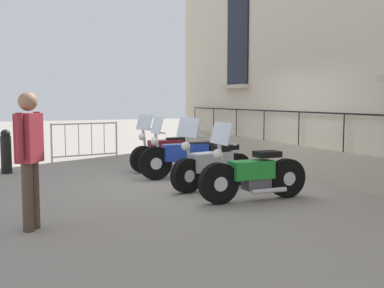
# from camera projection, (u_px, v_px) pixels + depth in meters

# --- Properties ---
(ground_plane) EXTENTS (60.00, 60.00, 0.00)m
(ground_plane) POSITION_uv_depth(u_px,v_px,m) (212.00, 182.00, 9.43)
(ground_plane) COLOR gray
(building_facade) EXTENTS (0.82, 13.49, 7.85)m
(building_facade) POSITION_uv_depth(u_px,v_px,m) (317.00, 1.00, 10.06)
(building_facade) COLOR beige
(building_facade) RESTS_ON ground_plane
(motorcycle_maroon) EXTENTS (1.91, 0.72, 1.34)m
(motorcycle_maroon) POSITION_uv_depth(u_px,v_px,m) (166.00, 152.00, 10.92)
(motorcycle_maroon) COLOR black
(motorcycle_maroon) RESTS_ON ground_plane
(motorcycle_blue) EXTENTS (2.14, 0.68, 1.33)m
(motorcycle_blue) POSITION_uv_depth(u_px,v_px,m) (187.00, 156.00, 9.89)
(motorcycle_blue) COLOR black
(motorcycle_blue) RESTS_ON ground_plane
(motorcycle_silver) EXTENTS (1.86, 0.80, 1.36)m
(motorcycle_silver) POSITION_uv_depth(u_px,v_px,m) (212.00, 166.00, 8.69)
(motorcycle_silver) COLOR black
(motorcycle_silver) RESTS_ON ground_plane
(motorcycle_green) EXTENTS (1.97, 0.74, 1.32)m
(motorcycle_green) POSITION_uv_depth(u_px,v_px,m) (253.00, 175.00, 7.68)
(motorcycle_green) COLOR black
(motorcycle_green) RESTS_ON ground_plane
(crowd_barrier) EXTENTS (1.88, 0.35, 1.05)m
(crowd_barrier) POSITION_uv_depth(u_px,v_px,m) (85.00, 140.00, 12.75)
(crowd_barrier) COLOR #B7B7BF
(crowd_barrier) RESTS_ON ground_plane
(bollard) EXTENTS (0.24, 0.24, 1.01)m
(bollard) POSITION_uv_depth(u_px,v_px,m) (6.00, 151.00, 10.51)
(bollard) COLOR black
(bollard) RESTS_ON ground_plane
(pedestrian_standing) EXTENTS (0.38, 0.46, 1.77)m
(pedestrian_standing) POSITION_uv_depth(u_px,v_px,m) (29.00, 152.00, 5.89)
(pedestrian_standing) COLOR #47382D
(pedestrian_standing) RESTS_ON ground_plane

